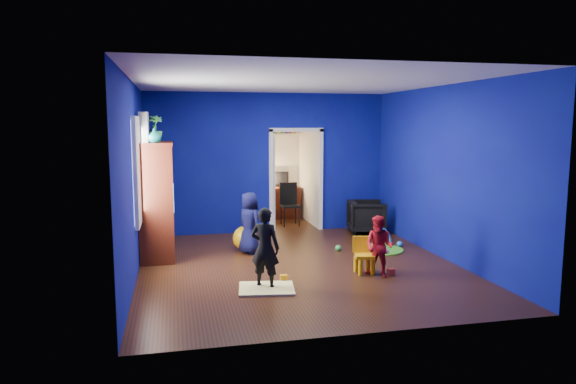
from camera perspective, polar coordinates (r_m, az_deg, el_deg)
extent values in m
cube|color=black|center=(8.29, 1.26, -8.23)|extent=(5.00, 5.50, 0.01)
cube|color=white|center=(8.01, 1.32, 12.16)|extent=(5.00, 5.50, 0.01)
cube|color=#0A0C78|center=(10.70, -2.24, 3.22)|extent=(5.00, 0.02, 2.90)
cube|color=#0A0C78|center=(5.41, 8.28, -1.07)|extent=(5.00, 0.02, 2.90)
cube|color=#0A0C78|center=(7.81, -16.81, 1.31)|extent=(0.02, 5.50, 2.90)
cube|color=#0A0C78|center=(8.96, 17.03, 2.05)|extent=(0.02, 5.50, 2.90)
imported|color=black|center=(10.86, 8.72, -2.72)|extent=(0.87, 0.86, 0.68)
imported|color=black|center=(7.11, -2.57, -6.21)|extent=(0.49, 0.45, 1.13)
imported|color=#0E1433|center=(9.00, -4.31, -3.45)|extent=(0.56, 0.63, 1.08)
imported|color=red|center=(7.76, 10.10, -5.97)|extent=(0.56, 0.56, 0.91)
imported|color=#0B565D|center=(8.52, -14.68, 6.08)|extent=(0.25, 0.25, 0.23)
imported|color=green|center=(9.04, -14.59, 6.84)|extent=(0.27, 0.27, 0.45)
cube|color=#43140B|center=(8.91, -14.38, -0.93)|extent=(0.58, 1.14, 1.96)
cube|color=silver|center=(8.90, -14.13, -0.67)|extent=(0.46, 0.70, 0.54)
cube|color=#F2E07A|center=(7.17, -2.40, -10.67)|extent=(0.83, 0.70, 0.03)
sphere|color=yellow|center=(9.30, -4.82, -5.13)|extent=(0.44, 0.44, 0.44)
cube|color=yellow|center=(7.94, 8.50, -7.17)|extent=(0.33, 0.33, 0.50)
cylinder|color=green|center=(9.45, 10.00, -6.31)|extent=(0.89, 0.89, 0.02)
torus|color=#3F8CD8|center=(9.45, 10.00, -6.26)|extent=(0.71, 0.45, 0.79)
cube|color=white|center=(8.15, -16.56, 2.27)|extent=(0.03, 0.95, 1.55)
cube|color=slate|center=(8.72, -15.49, 0.65)|extent=(0.14, 0.42, 2.40)
cube|color=white|center=(10.86, 0.88, 1.17)|extent=(1.16, 0.10, 2.10)
cube|color=#3D140A|center=(12.41, -0.75, -1.18)|extent=(0.88, 0.44, 0.75)
cube|color=black|center=(12.46, -0.86, 1.52)|extent=(0.40, 0.05, 0.32)
sphere|color=#FFD88C|center=(12.35, -2.08, 1.37)|extent=(0.14, 0.14, 0.14)
cube|color=black|center=(11.47, 0.24, -1.47)|extent=(0.40, 0.40, 0.92)
cube|color=white|center=(12.38, -0.86, 6.44)|extent=(0.88, 0.24, 0.04)
cube|color=red|center=(7.95, 11.38, -8.71)|extent=(0.10, 0.08, 0.10)
sphere|color=#267EDA|center=(9.78, 12.30, -5.64)|extent=(0.11, 0.11, 0.11)
cube|color=orange|center=(7.50, -0.48, -9.56)|extent=(0.10, 0.08, 0.10)
sphere|color=green|center=(9.29, 5.59, -6.19)|extent=(0.11, 0.11, 0.11)
cube|color=#D14ECE|center=(9.16, 8.35, -6.47)|extent=(0.10, 0.08, 0.10)
sphere|color=#CD4C99|center=(9.15, 10.79, -6.50)|extent=(0.11, 0.11, 0.11)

